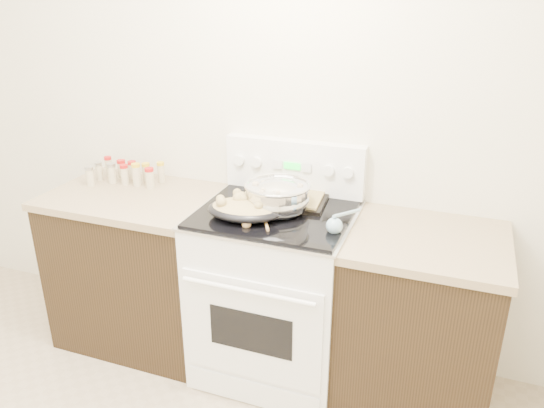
% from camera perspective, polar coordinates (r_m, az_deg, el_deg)
% --- Properties ---
extents(counter_left, '(0.93, 0.67, 0.92)m').
position_cam_1_polar(counter_left, '(3.19, -13.82, -6.56)').
color(counter_left, black).
rests_on(counter_left, ground).
extents(counter_right, '(0.73, 0.67, 0.92)m').
position_cam_1_polar(counter_right, '(2.73, 15.30, -12.09)').
color(counter_right, black).
rests_on(counter_right, ground).
extents(kitchen_range, '(0.78, 0.73, 1.22)m').
position_cam_1_polar(kitchen_range, '(2.83, 0.39, -9.16)').
color(kitchen_range, white).
rests_on(kitchen_range, ground).
extents(mixing_bowl, '(0.40, 0.40, 0.19)m').
position_cam_1_polar(mixing_bowl, '(2.58, 0.59, 0.71)').
color(mixing_bowl, silver).
rests_on(mixing_bowl, kitchen_range).
extents(roasting_pan, '(0.40, 0.30, 0.11)m').
position_cam_1_polar(roasting_pan, '(2.53, -2.94, -0.47)').
color(roasting_pan, black).
rests_on(roasting_pan, kitchen_range).
extents(baking_sheet, '(0.47, 0.35, 0.06)m').
position_cam_1_polar(baking_sheet, '(2.74, 1.10, 0.71)').
color(baking_sheet, black).
rests_on(baking_sheet, kitchen_range).
extents(wooden_spoon, '(0.14, 0.24, 0.04)m').
position_cam_1_polar(wooden_spoon, '(2.48, -2.02, -1.92)').
color(wooden_spoon, tan).
rests_on(wooden_spoon, kitchen_range).
extents(blue_ladle, '(0.11, 0.26, 0.10)m').
position_cam_1_polar(blue_ladle, '(2.42, 6.89, -2.17)').
color(blue_ladle, '#82AAC1').
rests_on(blue_ladle, kitchen_range).
extents(spice_jars, '(0.40, 0.23, 0.13)m').
position_cam_1_polar(spice_jars, '(3.16, -15.42, 3.28)').
color(spice_jars, '#BFB28C').
rests_on(spice_jars, counter_left).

